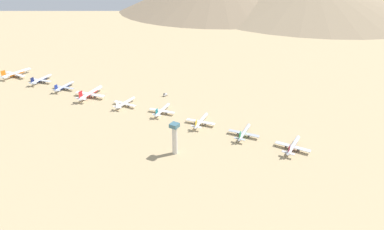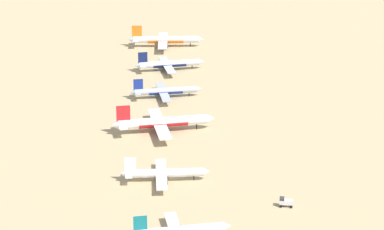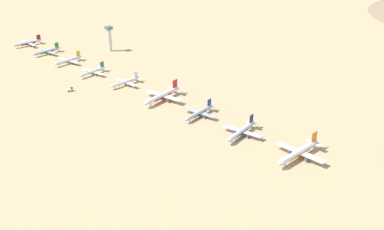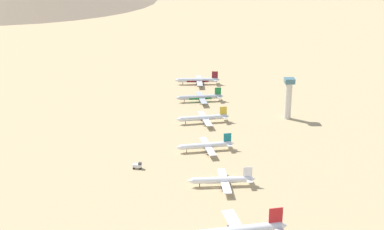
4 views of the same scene
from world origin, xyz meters
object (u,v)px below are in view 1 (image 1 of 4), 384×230
parked_jet_4 (125,103)px  control_tower (175,137)px  service_truck (165,95)px  parked_jet_6 (64,87)px  parked_jet_8 (16,73)px  parked_jet_1 (244,132)px  parked_jet_3 (162,110)px  parked_jet_2 (201,121)px  parked_jet_7 (41,79)px  parked_jet_0 (293,145)px  parked_jet_5 (91,93)px

parked_jet_4 → control_tower: control_tower is taller
service_truck → parked_jet_4: bearing=153.7°
parked_jet_6 → control_tower: (-55.03, -211.63, 13.23)m
service_truck → parked_jet_8: bearing=102.8°
control_tower → parked_jet_4: bearing=62.4°
parked_jet_1 → parked_jet_3: size_ratio=1.03×
parked_jet_4 → service_truck: parked_jet_4 is taller
parked_jet_2 → parked_jet_6: (-6.89, 203.65, -0.06)m
parked_jet_7 → parked_jet_8: (-3.29, 51.24, 0.71)m
parked_jet_0 → parked_jet_2: parked_jet_0 is taller
parked_jet_7 → parked_jet_8: size_ratio=0.85×
parked_jet_3 → parked_jet_8: bearing=92.2°
parked_jet_1 → parked_jet_4: parked_jet_1 is taller
parked_jet_2 → control_tower: size_ratio=1.29×
parked_jet_6 → parked_jet_7: parked_jet_7 is taller
parked_jet_8 → service_truck: 232.65m
parked_jet_2 → parked_jet_4: (-5.44, 100.00, -0.20)m
parked_jet_3 → parked_jet_8: (-9.75, 252.23, 1.11)m
parked_jet_6 → control_tower: 219.06m
parked_jet_2 → service_truck: (42.52, 76.26, -1.75)m
parked_jet_4 → parked_jet_8: bearing=91.0°
parked_jet_1 → parked_jet_0: bearing=-90.0°
parked_jet_4 → parked_jet_5: size_ratio=0.75×
parked_jet_0 → parked_jet_2: 98.34m
parked_jet_6 → service_truck: 136.65m
parked_jet_0 → parked_jet_7: 350.30m
parked_jet_2 → control_tower: 63.81m
parked_jet_8 → control_tower: size_ratio=1.62×
parked_jet_8 → control_tower: (-53.06, -311.13, 12.23)m
control_tower → parked_jet_0: bearing=-55.4°
parked_jet_0 → parked_jet_5: 253.29m
parked_jet_5 → parked_jet_8: parked_jet_5 is taller
parked_jet_0 → parked_jet_3: parked_jet_0 is taller
parked_jet_7 → control_tower: size_ratio=1.38×
parked_jet_4 → parked_jet_7: 151.92m
parked_jet_8 → service_truck: parked_jet_8 is taller
control_tower → parked_jet_8: bearing=80.3°
parked_jet_5 → parked_jet_8: (-1.55, 148.32, -0.09)m
parked_jet_0 → parked_jet_2: bearing=90.2°
parked_jet_6 → parked_jet_1: bearing=-88.3°
service_truck → control_tower: (-104.44, -84.24, 14.92)m
parked_jet_2 → parked_jet_5: (-7.31, 154.83, 1.03)m
parked_jet_2 → parked_jet_8: 303.29m
parked_jet_2 → parked_jet_6: 203.77m
parked_jet_4 → parked_jet_5: 54.88m
parked_jet_3 → parked_jet_8: 252.42m
control_tower → parked_jet_7: bearing=77.8°
parked_jet_8 → service_truck: (51.38, -226.89, -2.69)m
parked_jet_0 → parked_jet_7: (-5.97, 350.25, 0.17)m
parked_jet_4 → parked_jet_3: bearing=-82.7°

